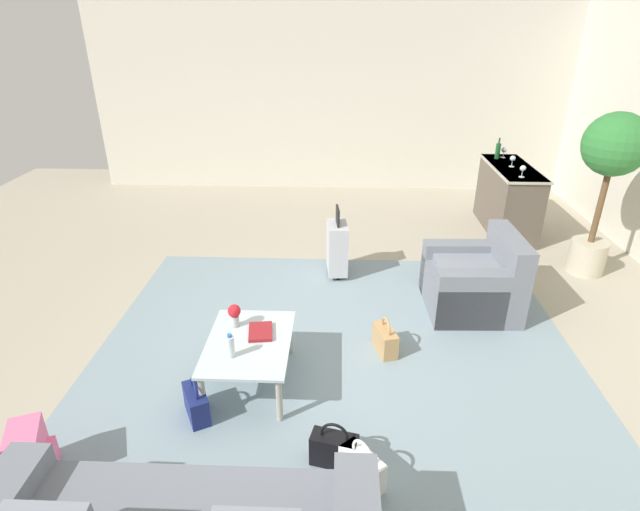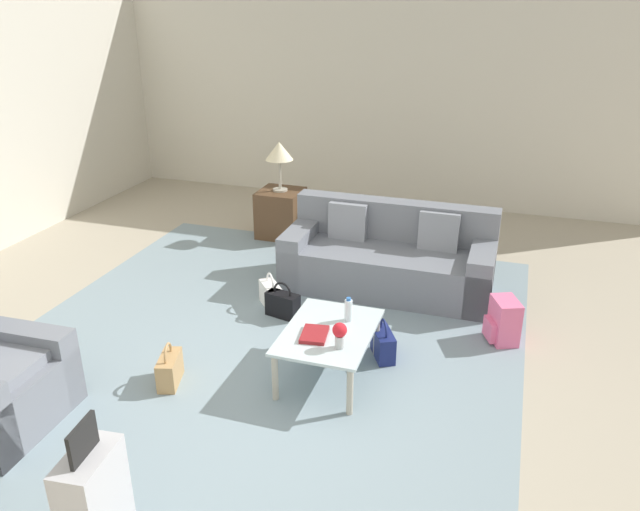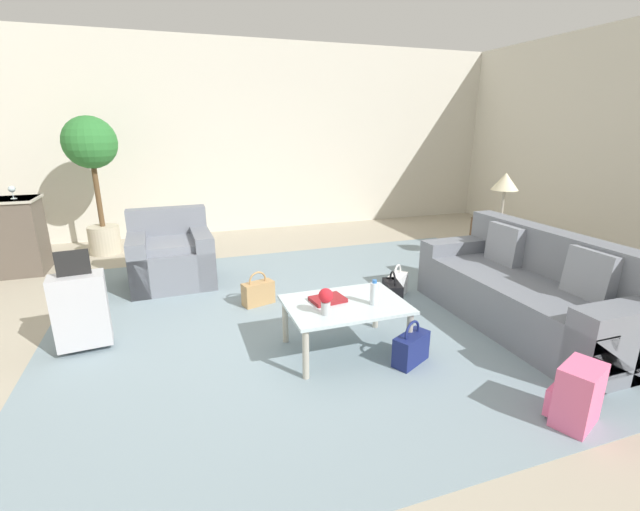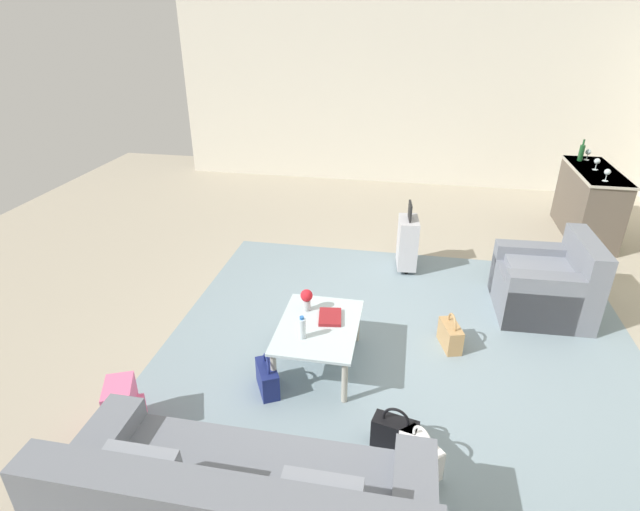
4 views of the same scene
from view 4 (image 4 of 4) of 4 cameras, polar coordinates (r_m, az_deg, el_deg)
name	(u,v)px [view 4 (image 4 of 4)]	position (r m, az deg, el deg)	size (l,w,h in m)	color
ground_plane	(378,344)	(4.84, 6.66, -10.01)	(12.00, 12.00, 0.00)	#A89E89
wall_left	(407,94)	(9.06, 9.92, 17.73)	(0.12, 8.00, 3.10)	beige
area_rug	(396,389)	(4.36, 8.71, -14.82)	(5.20, 4.40, 0.01)	gray
armchair	(549,287)	(5.64, 24.72, -3.25)	(0.93, 0.92, 0.83)	slate
coffee_table	(319,330)	(4.35, -0.17, -8.56)	(0.94, 0.68, 0.42)	silver
water_bottle	(302,328)	(4.12, -2.08, -8.27)	(0.06, 0.06, 0.20)	silver
coffee_table_book	(330,317)	(4.39, 1.16, -7.04)	(0.26, 0.19, 0.03)	maroon
flower_vase	(307,298)	(4.46, -1.54, -4.88)	(0.11, 0.11, 0.21)	#B2B7BC
bar_console	(589,202)	(7.78, 28.37, 5.40)	(1.45, 0.57, 0.93)	brown
wine_glass_leftmost	(588,152)	(8.08, 28.31, 10.33)	(0.08, 0.08, 0.15)	silver
wine_glass_left_of_centre	(597,162)	(7.62, 29.10, 9.34)	(0.08, 0.08, 0.15)	silver
wine_glass_right_of_centre	(607,173)	(7.16, 29.99, 8.21)	(0.08, 0.08, 0.15)	silver
wine_bottle_green	(581,152)	(8.00, 27.71, 10.39)	(0.07, 0.07, 0.30)	#194C23
suitcase_silver	(407,242)	(6.04, 9.96, 1.54)	(0.42, 0.26, 0.85)	#B7B7BC
handbag_black	(395,433)	(3.83, 8.52, -19.41)	(0.21, 0.34, 0.36)	black
handbag_navy	(267,378)	(4.25, -6.03, -13.72)	(0.35, 0.27, 0.36)	navy
handbag_white	(421,454)	(3.73, 11.44, -21.32)	(0.33, 0.31, 0.36)	white
handbag_tan	(450,335)	(4.85, 14.67, -8.80)	(0.35, 0.23, 0.36)	tan
backpack_pink	(124,407)	(4.15, -21.54, -15.81)	(0.35, 0.33, 0.40)	pink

